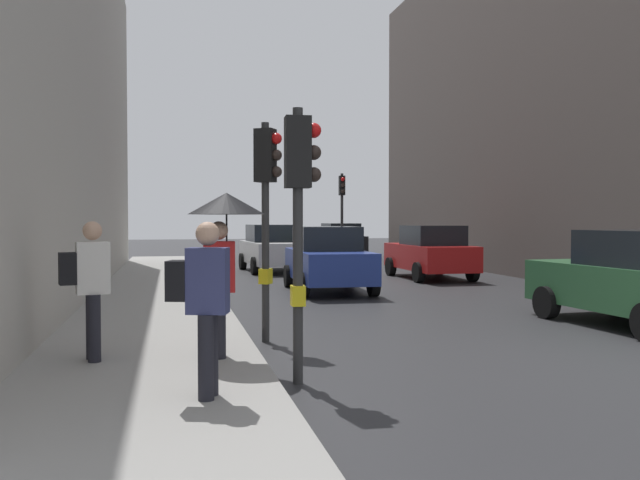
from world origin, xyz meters
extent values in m
cube|color=gray|center=(-6.60, 6.00, 0.08)|extent=(2.99, 40.00, 0.16)
cylinder|color=#2D2D2D|center=(-4.80, 2.99, 1.74)|extent=(0.12, 0.12, 3.48)
cube|color=black|center=(-4.80, 2.99, 2.96)|extent=(0.38, 0.36, 0.84)
cube|color=yellow|center=(-4.80, 2.99, 1.05)|extent=(0.24, 0.25, 0.24)
sphere|color=red|center=(-4.64, 2.89, 3.22)|extent=(0.18, 0.18, 0.18)
sphere|color=#2D231E|center=(-4.64, 2.89, 2.96)|extent=(0.18, 0.18, 0.18)
sphere|color=#2D231E|center=(-4.64, 2.89, 2.70)|extent=(0.18, 0.18, 0.18)
cylinder|color=#2D2D2D|center=(-4.80, 0.21, 1.63)|extent=(0.12, 0.12, 3.26)
cube|color=black|center=(-4.80, 0.21, 2.74)|extent=(0.31, 0.25, 0.84)
cube|color=yellow|center=(-4.80, 0.21, 1.05)|extent=(0.17, 0.21, 0.24)
sphere|color=red|center=(-4.61, 0.20, 3.00)|extent=(0.18, 0.18, 0.18)
sphere|color=#2D231E|center=(-4.61, 0.20, 2.74)|extent=(0.18, 0.18, 0.18)
sphere|color=#2D231E|center=(-4.61, 0.20, 2.48)|extent=(0.18, 0.18, 0.18)
cylinder|color=#2D2D2D|center=(0.96, 20.52, 1.97)|extent=(0.12, 0.12, 3.94)
cube|color=black|center=(0.96, 20.52, 3.42)|extent=(0.25, 0.31, 0.84)
cube|color=yellow|center=(0.96, 20.52, 1.05)|extent=(0.21, 0.17, 0.24)
sphere|color=red|center=(0.95, 20.33, 3.68)|extent=(0.18, 0.18, 0.18)
sphere|color=#2D231E|center=(0.95, 20.33, 3.42)|extent=(0.18, 0.18, 0.18)
sphere|color=#2D231E|center=(0.95, 20.33, 3.16)|extent=(0.18, 0.18, 0.18)
cube|color=navy|center=(-2.10, 10.08, 0.72)|extent=(1.94, 4.26, 0.80)
cube|color=black|center=(-2.10, 10.33, 1.44)|extent=(1.67, 2.05, 0.64)
cylinder|color=black|center=(-1.25, 8.70, 0.32)|extent=(0.24, 0.65, 0.64)
cylinder|color=black|center=(-3.05, 8.76, 0.32)|extent=(0.24, 0.65, 0.64)
cylinder|color=black|center=(-1.16, 11.40, 0.32)|extent=(0.24, 0.65, 0.64)
cylinder|color=black|center=(-2.96, 11.46, 0.32)|extent=(0.24, 0.65, 0.64)
cube|color=black|center=(2.31, 26.28, 0.72)|extent=(1.92, 4.25, 0.80)
cube|color=black|center=(2.32, 26.03, 1.44)|extent=(1.66, 2.05, 0.64)
cylinder|color=black|center=(1.37, 27.61, 0.32)|extent=(0.24, 0.65, 0.64)
cylinder|color=black|center=(3.17, 27.66, 0.32)|extent=(0.24, 0.65, 0.64)
cylinder|color=black|center=(1.45, 24.91, 0.32)|extent=(0.24, 0.65, 0.64)
cylinder|color=black|center=(3.25, 24.96, 0.32)|extent=(0.24, 0.65, 0.64)
cube|color=red|center=(2.10, 13.28, 0.72)|extent=(1.81, 4.20, 0.80)
cube|color=black|center=(2.10, 13.03, 1.44)|extent=(1.60, 2.00, 0.64)
cylinder|color=black|center=(1.20, 14.63, 0.32)|extent=(0.22, 0.64, 0.64)
cylinder|color=black|center=(3.00, 14.63, 0.32)|extent=(0.22, 0.64, 0.64)
cylinder|color=black|center=(1.19, 11.93, 0.32)|extent=(0.22, 0.64, 0.64)
cylinder|color=black|center=(2.99, 11.93, 0.32)|extent=(0.22, 0.64, 0.64)
cube|color=#2D6038|center=(1.93, 3.01, 0.72)|extent=(2.06, 4.31, 0.80)
cylinder|color=black|center=(0.95, 4.30, 0.32)|extent=(0.26, 0.65, 0.64)
cylinder|color=black|center=(2.75, 4.42, 0.32)|extent=(0.26, 0.65, 0.64)
cube|color=silver|center=(-2.56, 17.33, 0.72)|extent=(2.03, 4.29, 0.80)
cube|color=black|center=(-2.58, 17.58, 1.44)|extent=(1.71, 2.09, 0.64)
cylinder|color=black|center=(-1.59, 16.03, 0.32)|extent=(0.25, 0.65, 0.64)
cylinder|color=black|center=(-3.39, 15.93, 0.32)|extent=(0.25, 0.65, 0.64)
cylinder|color=black|center=(-1.74, 18.73, 0.32)|extent=(0.25, 0.65, 0.64)
cylinder|color=black|center=(-3.54, 18.63, 0.32)|extent=(0.25, 0.65, 0.64)
cylinder|color=black|center=(-5.66, 1.29, 0.58)|extent=(0.16, 0.16, 0.85)
cylinder|color=black|center=(-5.66, 1.09, 0.58)|extent=(0.16, 0.16, 0.85)
cube|color=red|center=(-5.66, 1.19, 1.34)|extent=(0.41, 0.27, 0.66)
sphere|color=tan|center=(-5.66, 1.19, 1.81)|extent=(0.24, 0.24, 0.24)
cylinder|color=black|center=(-5.56, 1.19, 1.59)|extent=(0.02, 0.02, 0.90)
cone|color=black|center=(-5.56, 1.19, 2.16)|extent=(1.00, 1.00, 0.28)
cylinder|color=black|center=(-5.88, -0.70, 0.58)|extent=(0.16, 0.16, 0.85)
cylinder|color=black|center=(-5.94, -0.89, 0.58)|extent=(0.16, 0.16, 0.85)
cube|color=navy|center=(-5.91, -0.79, 1.34)|extent=(0.46, 0.36, 0.66)
sphere|color=tan|center=(-5.91, -0.79, 1.81)|extent=(0.24, 0.24, 0.24)
cube|color=black|center=(-6.20, -0.71, 1.34)|extent=(0.27, 0.32, 0.40)
cylinder|color=black|center=(-7.26, 1.42, 0.58)|extent=(0.16, 0.16, 0.85)
cylinder|color=black|center=(-7.21, 1.22, 0.58)|extent=(0.16, 0.16, 0.85)
cube|color=silver|center=(-7.24, 1.32, 1.34)|extent=(0.45, 0.34, 0.66)
sphere|color=tan|center=(-7.24, 1.32, 1.81)|extent=(0.24, 0.24, 0.24)
cube|color=black|center=(-7.53, 1.25, 1.34)|extent=(0.26, 0.32, 0.40)
camera|label=1|loc=(-6.27, -7.57, 1.95)|focal=37.66mm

